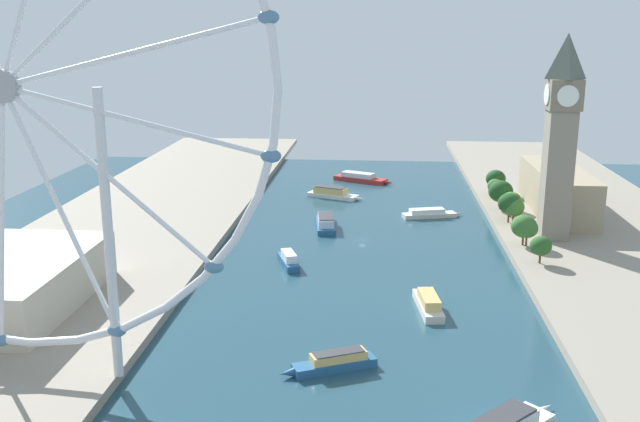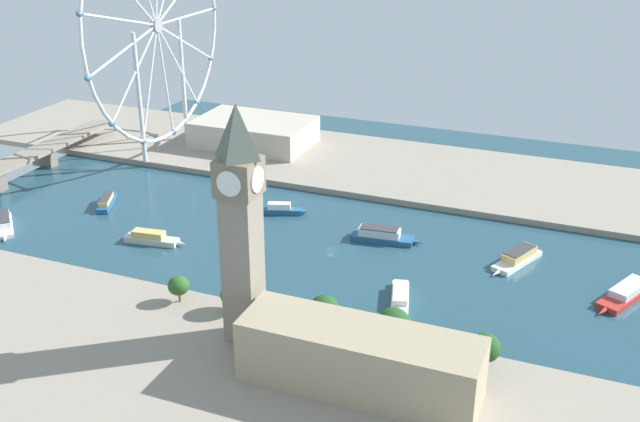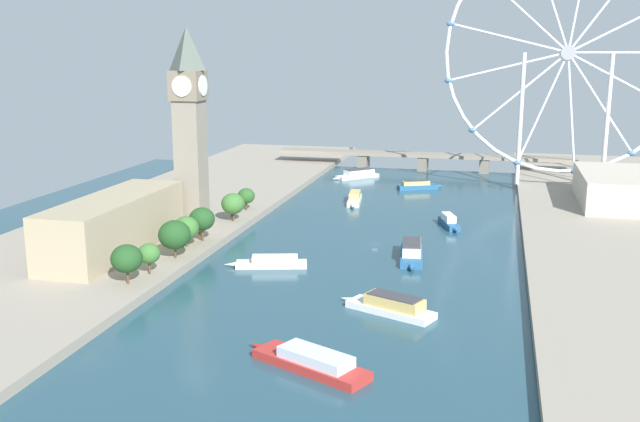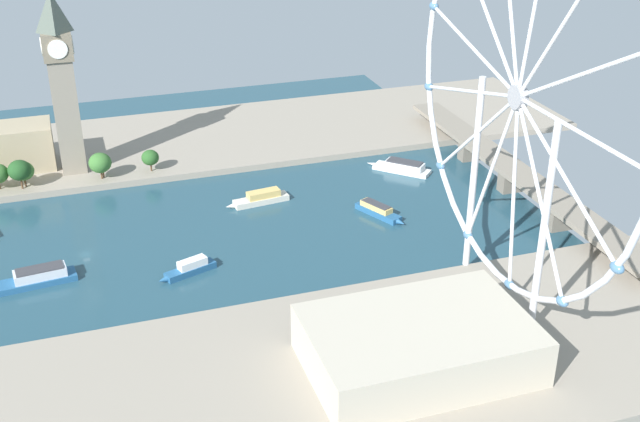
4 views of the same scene
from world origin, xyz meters
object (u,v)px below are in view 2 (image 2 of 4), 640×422
Objects in this scene: tour_boat_3 at (107,201)px; tour_boat_4 at (518,258)px; clock_tower at (241,223)px; parliament_block at (359,359)px; tour_boat_5 at (282,209)px; tour_boat_0 at (627,293)px; tour_boat_2 at (400,297)px; tour_boat_1 at (3,223)px; ferris_wheel at (157,27)px; riverside_hall at (254,132)px; tour_boat_7 at (152,238)px; tour_boat_6 at (382,235)px.

tour_boat_3 is 197.27m from tour_boat_4.
clock_tower is 57.04m from parliament_block.
tour_boat_5 is (105.79, 34.82, -43.87)m from clock_tower.
tour_boat_0 is 87.08m from tour_boat_2.
tour_boat_5 is (62.44, -112.71, -0.09)m from tour_boat_1.
ferris_wheel is 3.80× the size of tour_boat_0.
tour_boat_7 is (-130.98, -14.79, -8.35)m from riverside_hall.
tour_boat_0 is 1.24× the size of tour_boat_7.
riverside_hall is 2.90× the size of tour_boat_5.
riverside_hall is at bearing 112.97° from tour_boat_1.
tour_boat_7 is (12.22, -72.64, -0.04)m from tour_boat_1.
tour_boat_4 is at bearing -38.83° from clock_tower.
ferris_wheel is at bearing 112.10° from tour_boat_7.
riverside_hall is 107.99m from tour_boat_3.
ferris_wheel reaches higher than tour_boat_6.
tour_boat_6 is (12.77, 102.10, 0.51)m from tour_boat_0.
parliament_block is 1.12× the size of riverside_hall.
tour_boat_0 is 102.90m from tour_boat_6.
riverside_hall is at bearing -56.60° from ferris_wheel.
riverside_hall reaches higher than tour_boat_2.
tour_boat_7 is (-102.85, -57.45, -71.51)m from ferris_wheel.
tour_boat_0 is 239.88m from tour_boat_3.
ferris_wheel is 178.32m from tour_boat_6.
tour_boat_2 is at bearing -40.70° from clock_tower.
ferris_wheel is at bearing -137.51° from tour_boat_2.
tour_boat_4 is 157.89m from tour_boat_7.
parliament_block reaches higher than riverside_hall.
ferris_wheel is (170.39, 177.48, 60.45)m from parliament_block.
ferris_wheel reaches higher than tour_boat_5.
tour_boat_2 is at bearing -122.58° from ferris_wheel.
tour_boat_6 is at bearing 62.40° from tour_boat_1.
tour_boat_7 is (67.54, 120.03, -11.05)m from parliament_block.
ferris_wheel is 136.31m from tour_boat_1.
tour_boat_7 is at bearing -51.86° from tour_boat_4.
tour_boat_4 is 1.09× the size of tour_boat_7.
parliament_block reaches higher than tour_boat_2.
ferris_wheel is 5.33× the size of tour_boat_3.
riverside_hall is at bearing -90.77° from tour_boat_0.
parliament_block reaches higher than tour_boat_6.
clock_tower is at bearing -30.06° from tour_boat_0.
tour_boat_3 is at bearing -64.57° from tour_boat_0.
riverside_hall is 2.04× the size of tour_boat_6.
clock_tower is at bearing -43.66° from tour_boat_7.
tour_boat_4 is 112.83m from tour_boat_5.
tour_boat_1 is 1.01× the size of tour_boat_3.
tour_boat_0 is at bearing -27.66° from tour_boat_5.
tour_boat_1 is at bearing 73.98° from parliament_block.
parliament_block is at bearing -75.06° from tour_boat_5.
tour_boat_0 is at bearing -106.65° from ferris_wheel.
tour_boat_4 is (13.68, 43.07, 0.36)m from tour_boat_0.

